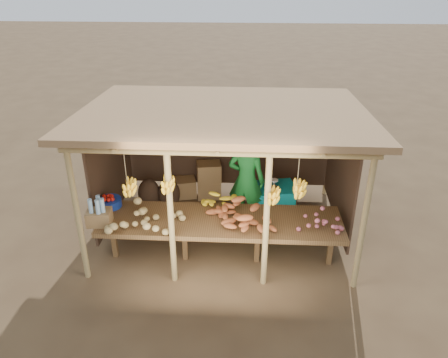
{
  "coord_description": "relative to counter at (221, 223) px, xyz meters",
  "views": [
    {
      "loc": [
        0.38,
        -6.92,
        4.54
      ],
      "look_at": [
        0.0,
        0.0,
        1.05
      ],
      "focal_mm": 35.0,
      "sensor_mm": 36.0,
      "label": 1
    }
  ],
  "objects": [
    {
      "name": "ground",
      "position": [
        -0.0,
        0.95,
        -0.74
      ],
      "size": [
        60.0,
        60.0,
        0.0
      ],
      "primitive_type": "plane",
      "color": "brown",
      "rests_on": "ground"
    },
    {
      "name": "stall_structure",
      "position": [
        -0.02,
        0.87,
        1.17
      ],
      "size": [
        4.7,
        3.5,
        2.43
      ],
      "color": "tan",
      "rests_on": "ground"
    },
    {
      "name": "carton_stack",
      "position": [
        -0.56,
        2.15,
        -0.4
      ],
      "size": [
        1.08,
        0.47,
        0.78
      ],
      "color": "olive",
      "rests_on": "ground"
    },
    {
      "name": "onion_heap",
      "position": [
        1.55,
        -0.17,
        0.24
      ],
      "size": [
        0.81,
        0.6,
        0.35
      ],
      "primitive_type": null,
      "rotation": [
        0.0,
        0.0,
        -0.24
      ],
      "color": "#B55865",
      "rests_on": "counter"
    },
    {
      "name": "bottle_box",
      "position": [
        -1.9,
        -0.23,
        0.24
      ],
      "size": [
        0.4,
        0.33,
        0.47
      ],
      "color": "olive",
      "rests_on": "counter"
    },
    {
      "name": "sweet_potato_heap",
      "position": [
        0.37,
        -0.1,
        0.24
      ],
      "size": [
        1.22,
        0.99,
        0.36
      ],
      "primitive_type": null,
      "rotation": [
        0.0,
        0.0,
        -0.39
      ],
      "color": "#A35229",
      "rests_on": "counter"
    },
    {
      "name": "burlap_sacks",
      "position": [
        -1.4,
        1.87,
        -0.47
      ],
      "size": [
        0.87,
        0.46,
        0.62
      ],
      "color": "#412C1E",
      "rests_on": "ground"
    },
    {
      "name": "tomato_basin",
      "position": [
        -1.9,
        0.31,
        0.15
      ],
      "size": [
        0.4,
        0.4,
        0.21
      ],
      "rotation": [
        0.0,
        0.0,
        0.03
      ],
      "color": "navy",
      "rests_on": "counter"
    },
    {
      "name": "vendor",
      "position": [
        0.4,
        1.13,
        0.2
      ],
      "size": [
        0.77,
        0.6,
        1.87
      ],
      "primitive_type": "imported",
      "rotation": [
        0.0,
        0.0,
        2.9
      ],
      "color": "#1B7B2D",
      "rests_on": "ground"
    },
    {
      "name": "banana_pile",
      "position": [
        -0.03,
        0.34,
        0.24
      ],
      "size": [
        0.69,
        0.43,
        0.35
      ],
      "primitive_type": null,
      "rotation": [
        0.0,
        0.0,
        -0.04
      ],
      "color": "yellow",
      "rests_on": "counter"
    },
    {
      "name": "counter",
      "position": [
        0.0,
        0.0,
        0.0
      ],
      "size": [
        3.9,
        1.05,
        0.8
      ],
      "color": "brown",
      "rests_on": "ground"
    },
    {
      "name": "potato_heap",
      "position": [
        -1.17,
        -0.25,
        0.25
      ],
      "size": [
        1.27,
        0.96,
        0.37
      ],
      "primitive_type": null,
      "rotation": [
        0.0,
        0.0,
        0.27
      ],
      "color": "tan",
      "rests_on": "counter"
    },
    {
      "name": "tarp_crate",
      "position": [
        0.97,
        1.41,
        -0.37
      ],
      "size": [
        0.86,
        0.78,
        0.89
      ],
      "color": "brown",
      "rests_on": "ground"
    }
  ]
}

